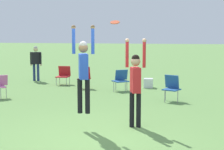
{
  "coord_description": "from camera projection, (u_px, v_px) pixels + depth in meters",
  "views": [
    {
      "loc": [
        1.99,
        -8.34,
        2.42
      ],
      "look_at": [
        0.28,
        0.89,
        1.3
      ],
      "focal_mm": 60.0,
      "sensor_mm": 36.0,
      "label": 1
    }
  ],
  "objects": [
    {
      "name": "cooler_box",
      "position": [
        148.0,
        83.0,
        15.88
      ],
      "size": [
        0.38,
        0.39,
        0.39
      ],
      "color": "white",
      "rests_on": "ground_plane"
    },
    {
      "name": "person_defending",
      "position": [
        135.0,
        80.0,
        9.29
      ],
      "size": [
        0.53,
        0.42,
        2.23
      ],
      "rotation": [
        0.0,
        0.0,
        -1.22
      ],
      "color": "black",
      "rests_on": "ground_plane"
    },
    {
      "name": "camping_chair_0",
      "position": [
        172.0,
        86.0,
        12.84
      ],
      "size": [
        0.67,
        0.73,
        0.89
      ],
      "rotation": [
        0.0,
        0.0,
        2.71
      ],
      "color": "gray",
      "rests_on": "ground_plane"
    },
    {
      "name": "ground_plane",
      "position": [
        93.0,
        134.0,
        8.79
      ],
      "size": [
        120.0,
        120.0,
        0.0
      ],
      "primitive_type": "plane",
      "color": "#608C47"
    },
    {
      "name": "frisbee",
      "position": [
        115.0,
        22.0,
        8.94
      ],
      "size": [
        0.23,
        0.22,
        0.1
      ],
      "color": "#E04C23"
    },
    {
      "name": "camping_chair_5",
      "position": [
        121.0,
        79.0,
        15.05
      ],
      "size": [
        0.76,
        0.84,
        0.84
      ],
      "rotation": [
        0.0,
        0.0,
        3.8
      ],
      "color": "gray",
      "rests_on": "ground_plane"
    },
    {
      "name": "camping_chair_1",
      "position": [
        64.0,
        74.0,
        16.8
      ],
      "size": [
        0.56,
        0.6,
        0.82
      ],
      "rotation": [
        0.0,
        0.0,
        3.17
      ],
      "color": "gray",
      "rests_on": "ground_plane"
    },
    {
      "name": "person_spectator_near",
      "position": [
        36.0,
        60.0,
        17.92
      ],
      "size": [
        0.6,
        0.41,
        1.68
      ],
      "rotation": [
        0.0,
        0.0,
        0.57
      ],
      "color": "navy",
      "rests_on": "ground_plane"
    },
    {
      "name": "camping_chair_3",
      "position": [
        84.0,
        76.0,
        15.65
      ],
      "size": [
        0.51,
        0.56,
        0.91
      ],
      "rotation": [
        0.0,
        0.0,
        2.97
      ],
      "color": "gray",
      "rests_on": "ground_plane"
    },
    {
      "name": "person_jumping",
      "position": [
        83.0,
        67.0,
        9.03
      ],
      "size": [
        0.58,
        0.47,
        2.15
      ],
      "rotation": [
        0.0,
        0.0,
        1.92
      ],
      "color": "black",
      "rests_on": "ground_plane"
    }
  ]
}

